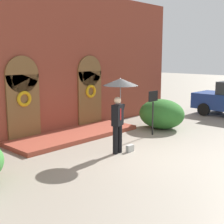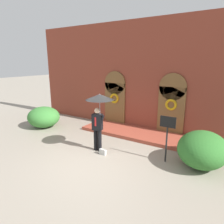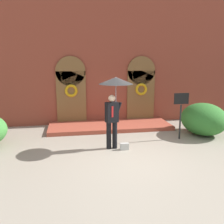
{
  "view_description": "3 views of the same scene",
  "coord_description": "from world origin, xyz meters",
  "views": [
    {
      "loc": [
        -7.41,
        -5.85,
        3.06
      ],
      "look_at": [
        0.18,
        1.27,
        1.16
      ],
      "focal_mm": 50.0,
      "sensor_mm": 36.0,
      "label": 1
    },
    {
      "loc": [
        4.2,
        -5.58,
        3.58
      ],
      "look_at": [
        -0.12,
        1.25,
        1.52
      ],
      "focal_mm": 32.0,
      "sensor_mm": 36.0,
      "label": 2
    },
    {
      "loc": [
        -1.7,
        -7.24,
        2.91
      ],
      "look_at": [
        -0.13,
        1.81,
        0.96
      ],
      "focal_mm": 40.0,
      "sensor_mm": 36.0,
      "label": 3
    }
  ],
  "objects": [
    {
      "name": "ground_plane",
      "position": [
        0.0,
        0.0,
        0.0
      ],
      "size": [
        80.0,
        80.0,
        0.0
      ],
      "primitive_type": "plane",
      "color": "gray"
    },
    {
      "name": "handbag",
      "position": [
        0.03,
        0.33,
        0.11
      ],
      "size": [
        0.29,
        0.13,
        0.22
      ],
      "primitive_type": "cube",
      "rotation": [
        0.0,
        0.0,
        -0.05
      ],
      "color": "#B7B7B2",
      "rests_on": "ground"
    },
    {
      "name": "building_facade",
      "position": [
        -0.0,
        4.15,
        2.68
      ],
      "size": [
        14.0,
        2.3,
        5.6
      ],
      "color": "brown",
      "rests_on": "ground"
    },
    {
      "name": "person_with_umbrella",
      "position": [
        -0.26,
        0.53,
        1.91
      ],
      "size": [
        1.1,
        1.1,
        2.36
      ],
      "color": "black",
      "rests_on": "ground"
    },
    {
      "name": "shrub_right",
      "position": [
        3.45,
        1.47,
        0.62
      ],
      "size": [
        1.67,
        1.99,
        1.24
      ],
      "primitive_type": "ellipsoid",
      "color": "#2D6B28",
      "rests_on": "ground"
    },
    {
      "name": "sign_post",
      "position": [
        2.3,
        1.1,
        1.16
      ],
      "size": [
        0.56,
        0.06,
        1.72
      ],
      "color": "black",
      "rests_on": "ground"
    }
  ]
}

